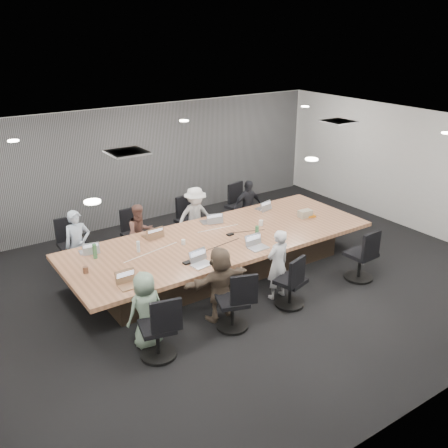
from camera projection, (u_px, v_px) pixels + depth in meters
floor at (236, 282)px, 9.43m from camera, size 10.00×8.00×0.00m
ceiling at (237, 135)px, 8.38m from camera, size 10.00×8.00×0.00m
wall_back at (140, 164)px, 11.98m from camera, size 10.00×0.00×2.80m
wall_front at (435, 313)px, 5.84m from camera, size 10.00×0.00×2.80m
wall_right at (413, 170)px, 11.51m from camera, size 0.00×8.00×2.80m
curtain at (141, 165)px, 11.92m from camera, size 9.80×0.04×2.80m
conference_table at (221, 253)px, 9.66m from camera, size 6.00×2.20×0.74m
chair_0 at (73, 250)px, 9.74m from camera, size 0.60×0.60×0.88m
chair_1 at (134, 238)px, 10.43m from camera, size 0.52×0.52×0.73m
chair_2 at (188, 224)px, 11.10m from camera, size 0.60×0.60×0.78m
chair_3 at (239, 210)px, 11.81m from camera, size 0.71×0.71×0.88m
chair_4 at (157, 332)px, 7.18m from camera, size 0.68×0.68×0.84m
chair_5 at (232, 306)px, 7.88m from camera, size 0.69×0.69×0.81m
chair_6 at (290, 285)px, 8.51m from camera, size 0.66×0.66×0.78m
chair_7 at (360, 258)px, 9.41m from camera, size 0.61×0.61×0.85m
person_0 at (78, 245)px, 9.38m from camera, size 0.51×0.35×1.35m
laptop_0 at (88, 251)px, 8.93m from camera, size 0.32×0.24×0.02m
person_1 at (140, 233)px, 10.07m from camera, size 0.59×0.47×1.21m
laptop_1 at (152, 236)px, 9.60m from camera, size 0.37×0.27×0.02m
person_2 at (196, 217)px, 10.73m from camera, size 0.92×0.60×1.34m
laptop_2 at (209, 222)px, 10.27m from camera, size 0.39×0.31×0.02m
person_3 at (248, 207)px, 11.47m from camera, size 0.75×0.36×1.25m
laptop_3 at (263, 208)px, 11.00m from camera, size 0.35×0.27×0.02m
person_4 at (146, 310)px, 7.38m from camera, size 0.63×0.45×1.21m
laptop_4 at (130, 286)px, 7.75m from camera, size 0.33×0.23×0.02m
person_5 at (220, 284)px, 8.06m from camera, size 1.19×0.41×1.27m
laptop_5 at (202, 265)px, 8.44m from camera, size 0.38×0.28×0.02m
person_6 at (278, 264)px, 8.69m from camera, size 0.48×0.33×1.29m
laptop_6 at (258, 248)px, 9.07m from camera, size 0.35×0.25×0.02m
bottle_green_left at (95, 251)px, 8.65m from camera, size 0.08×0.08×0.26m
bottle_green_right at (257, 232)px, 9.45m from camera, size 0.08×0.08×0.25m
bottle_clear at (138, 247)px, 8.90m from camera, size 0.07×0.07×0.20m
cup_white_far at (183, 242)px, 9.22m from camera, size 0.08×0.08×0.09m
cup_white_near at (261, 223)px, 10.09m from camera, size 0.11×0.11×0.11m
mug_brown at (86, 270)px, 8.17m from camera, size 0.11×0.11×0.11m
mic_left at (187, 262)px, 8.51m from camera, size 0.16×0.12×0.03m
mic_right at (230, 234)px, 9.64m from camera, size 0.14×0.10×0.03m
stapler at (251, 243)px, 9.25m from camera, size 0.15×0.08×0.05m
canvas_bag at (305, 214)px, 10.51m from camera, size 0.29×0.19×0.15m
snack_packet at (311, 216)px, 10.54m from camera, size 0.19×0.16×0.04m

